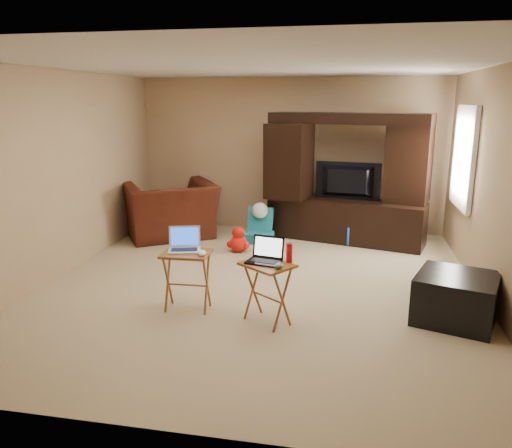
% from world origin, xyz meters
% --- Properties ---
extents(floor, '(5.50, 5.50, 0.00)m').
position_xyz_m(floor, '(0.00, 0.00, 0.00)').
color(floor, beige).
rests_on(floor, ground).
extents(ceiling, '(5.50, 5.50, 0.00)m').
position_xyz_m(ceiling, '(0.00, 0.00, 2.50)').
color(ceiling, silver).
rests_on(ceiling, ground).
extents(wall_back, '(5.00, 0.00, 5.00)m').
position_xyz_m(wall_back, '(0.00, 2.75, 1.25)').
color(wall_back, tan).
rests_on(wall_back, ground).
extents(wall_front, '(5.00, 0.00, 5.00)m').
position_xyz_m(wall_front, '(0.00, -2.75, 1.25)').
color(wall_front, tan).
rests_on(wall_front, ground).
extents(wall_left, '(0.00, 5.50, 5.50)m').
position_xyz_m(wall_left, '(-2.50, 0.00, 1.25)').
color(wall_left, tan).
rests_on(wall_left, ground).
extents(wall_right, '(0.00, 5.50, 5.50)m').
position_xyz_m(wall_right, '(2.50, 0.00, 1.25)').
color(wall_right, tan).
rests_on(wall_right, ground).
extents(window_pane, '(0.00, 1.20, 1.20)m').
position_xyz_m(window_pane, '(2.48, 1.55, 1.40)').
color(window_pane, white).
rests_on(window_pane, ground).
extents(window_frame, '(0.06, 1.14, 1.34)m').
position_xyz_m(window_frame, '(2.46, 1.55, 1.40)').
color(window_frame, white).
rests_on(window_frame, ground).
extents(entertainment_center, '(2.46, 1.19, 1.95)m').
position_xyz_m(entertainment_center, '(0.94, 2.18, 0.98)').
color(entertainment_center, black).
rests_on(entertainment_center, floor).
extents(television, '(1.00, 0.29, 0.57)m').
position_xyz_m(television, '(0.94, 2.14, 0.94)').
color(television, black).
rests_on(television, entertainment_center).
extents(recliner, '(1.77, 1.73, 0.88)m').
position_xyz_m(recliner, '(-1.80, 1.87, 0.44)').
color(recliner, '#46170F').
rests_on(recliner, floor).
extents(child_rocker, '(0.46, 0.51, 0.53)m').
position_xyz_m(child_rocker, '(-0.36, 1.85, 0.26)').
color(child_rocker, '#187385').
rests_on(child_rocker, floor).
extents(plush_toy, '(0.34, 0.29, 0.38)m').
position_xyz_m(plush_toy, '(-0.54, 1.26, 0.19)').
color(plush_toy, red).
rests_on(plush_toy, floor).
extents(push_toy, '(0.64, 0.55, 0.40)m').
position_xyz_m(push_toy, '(1.19, 2.07, 0.20)').
color(push_toy, blue).
rests_on(push_toy, floor).
extents(ottoman, '(0.93, 0.93, 0.47)m').
position_xyz_m(ottoman, '(2.08, -0.57, 0.24)').
color(ottoman, black).
rests_on(ottoman, floor).
extents(tray_table_left, '(0.49, 0.40, 0.62)m').
position_xyz_m(tray_table_left, '(-0.61, -0.82, 0.31)').
color(tray_table_left, '#A66328').
rests_on(tray_table_left, floor).
extents(tray_table_right, '(0.60, 0.58, 0.61)m').
position_xyz_m(tray_table_right, '(0.26, -0.97, 0.30)').
color(tray_table_right, '#9F6026').
rests_on(tray_table_right, floor).
extents(laptop_left, '(0.39, 0.35, 0.24)m').
position_xyz_m(laptop_left, '(-0.64, -0.79, 0.74)').
color(laptop_left, silver).
rests_on(laptop_left, tray_table_left).
extents(laptop_right, '(0.36, 0.32, 0.24)m').
position_xyz_m(laptop_right, '(0.22, -0.95, 0.73)').
color(laptop_right, black).
rests_on(laptop_right, tray_table_right).
extents(mouse_left, '(0.10, 0.14, 0.05)m').
position_xyz_m(mouse_left, '(-0.42, -0.89, 0.65)').
color(mouse_left, white).
rests_on(mouse_left, tray_table_left).
extents(mouse_right, '(0.11, 0.14, 0.05)m').
position_xyz_m(mouse_right, '(0.39, -1.09, 0.63)').
color(mouse_right, '#44454A').
rests_on(mouse_right, tray_table_right).
extents(water_bottle, '(0.06, 0.06, 0.19)m').
position_xyz_m(water_bottle, '(0.46, -0.89, 0.70)').
color(water_bottle, red).
rests_on(water_bottle, tray_table_right).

